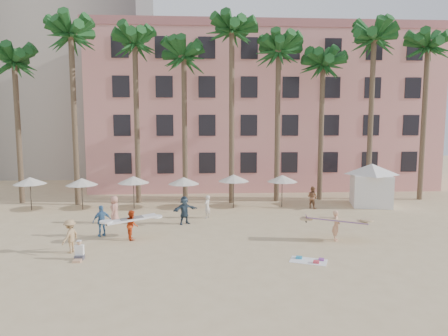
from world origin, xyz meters
The scene contains 10 objects.
ground centered at (0.00, 0.00, 0.00)m, with size 120.00×120.00×0.00m, color #D1B789.
pink_hotel centered at (7.00, 26.00, 8.00)m, with size 35.00×14.00×16.00m, color #E09188.
palm_row centered at (0.51, 15.00, 12.97)m, with size 44.40×5.40×16.30m.
umbrella_row centered at (-3.00, 12.50, 2.33)m, with size 22.50×2.70×2.73m.
cabana centered at (14.48, 12.69, 2.07)m, with size 5.43×5.43×3.50m.
beach_towel centered at (5.80, -0.22, 0.03)m, with size 2.05×1.61×0.14m.
carrier_yellow centered at (8.27, 3.15, 1.02)m, with size 3.54×1.27×1.80m.
carrier_white centered at (-3.71, 4.07, 0.94)m, with size 3.00×1.78×1.75m.
beachgoers centered at (-1.80, 6.76, 0.93)m, with size 16.95×11.27×1.92m.
seated_man centered at (-5.78, 0.66, 0.34)m, with size 0.43×0.75×0.98m.
Camera 1 is at (0.39, -19.23, 6.93)m, focal length 32.00 mm.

